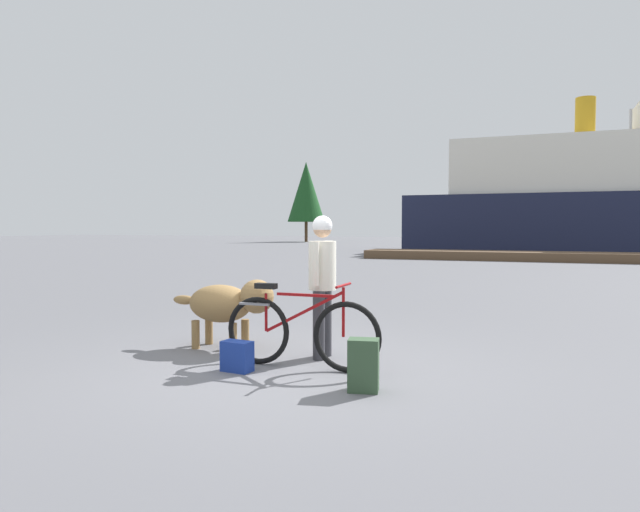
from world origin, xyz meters
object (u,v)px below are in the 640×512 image
bicycle (300,331)px  sailboat_moored (627,245)px  dog (228,303)px  handbag_pannier (237,356)px  person_cyclist (322,273)px  backpack (363,365)px

bicycle → sailboat_moored: (6.69, 29.66, 0.11)m
dog → handbag_pannier: 1.23m
person_cyclist → sailboat_moored: size_ratio=0.21×
bicycle → backpack: size_ratio=3.66×
person_cyclist → sailboat_moored: 29.87m
person_cyclist → handbag_pannier: size_ratio=5.15×
backpack → handbag_pannier: backpack is taller
sailboat_moored → bicycle: bearing=-102.7°
bicycle → backpack: bearing=-33.2°
sailboat_moored → dog: bearing=-105.2°
bicycle → person_cyclist: bearing=85.1°
dog → sailboat_moored: 30.14m
person_cyclist → handbag_pannier: 1.38m
backpack → sailboat_moored: sailboat_moored is taller
person_cyclist → handbag_pannier: (-0.61, -0.91, -0.83)m
bicycle → person_cyclist: size_ratio=1.08×
bicycle → dog: bicycle is taller
person_cyclist → backpack: bearing=-53.1°
backpack → handbag_pannier: size_ratio=1.52×
dog → sailboat_moored: (7.92, 29.09, -0.06)m
dog → backpack: dog is taller
backpack → dog: bearing=151.4°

